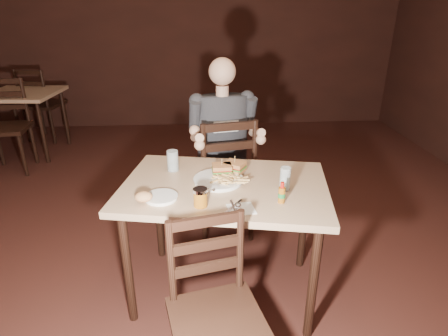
{
  "coord_description": "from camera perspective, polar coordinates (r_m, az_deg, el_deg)",
  "views": [
    {
      "loc": [
        0.11,
        -2.18,
        1.72
      ],
      "look_at": [
        0.24,
        -0.2,
        0.85
      ],
      "focal_mm": 30.0,
      "sensor_mm": 36.0,
      "label": 1
    }
  ],
  "objects": [
    {
      "name": "room_shell",
      "position": [
        2.21,
        -6.89,
        15.1
      ],
      "size": [
        7.0,
        7.0,
        7.0
      ],
      "color": "black",
      "rests_on": "ground"
    },
    {
      "name": "bg_chair_far",
      "position": [
        5.68,
        -25.79,
        8.76
      ],
      "size": [
        0.53,
        0.57,
        0.97
      ],
      "primitive_type": null,
      "rotation": [
        0.0,
        0.0,
        2.95
      ],
      "color": "black",
      "rests_on": "ground"
    },
    {
      "name": "bread_roll",
      "position": [
        1.98,
        -12.15,
        -4.29
      ],
      "size": [
        0.1,
        0.09,
        0.05
      ],
      "primitive_type": "ellipsoid",
      "rotation": [
        0.0,
        0.0,
        -0.18
      ],
      "color": "tan",
      "rests_on": "side_plate"
    },
    {
      "name": "chair_far",
      "position": [
        2.91,
        -0.29,
        -1.25
      ],
      "size": [
        0.55,
        0.58,
        0.99
      ],
      "primitive_type": null,
      "rotation": [
        0.0,
        0.0,
        3.33
      ],
      "color": "black",
      "rests_on": "ground"
    },
    {
      "name": "glass_right",
      "position": [
        2.1,
        9.29,
        -1.61
      ],
      "size": [
        0.07,
        0.07,
        0.13
      ],
      "primitive_type": "cylinder",
      "rotation": [
        0.0,
        0.0,
        -0.18
      ],
      "color": "silver",
      "rests_on": "main_table"
    },
    {
      "name": "fries_pile",
      "position": [
        2.15,
        0.66,
        -1.67
      ],
      "size": [
        0.27,
        0.21,
        0.04
      ],
      "primitive_type": null,
      "rotation": [
        0.0,
        0.0,
        -0.18
      ],
      "color": "#E6B66C",
      "rests_on": "dinner_plate"
    },
    {
      "name": "knife",
      "position": [
        1.9,
        1.56,
        -6.22
      ],
      "size": [
        0.03,
        0.19,
        0.0
      ],
      "primitive_type": "cube",
      "rotation": [
        0.0,
        0.0,
        0.12
      ],
      "color": "silver",
      "rests_on": "napkin"
    },
    {
      "name": "fork",
      "position": [
        1.92,
        1.42,
        -5.88
      ],
      "size": [
        0.11,
        0.14,
        0.01
      ],
      "primitive_type": "cube",
      "rotation": [
        0.0,
        0.0,
        -0.63
      ],
      "color": "silver",
      "rests_on": "napkin"
    },
    {
      "name": "bg_chair_near",
      "position": [
        4.71,
        -30.37,
        5.29
      ],
      "size": [
        0.5,
        0.54,
        0.99
      ],
      "primitive_type": null,
      "rotation": [
        0.0,
        0.0,
        0.09
      ],
      "color": "black",
      "rests_on": "ground"
    },
    {
      "name": "napkin",
      "position": [
        1.91,
        2.63,
        -6.25
      ],
      "size": [
        0.15,
        0.14,
        0.0
      ],
      "primitive_type": "cube",
      "rotation": [
        0.0,
        0.0,
        0.14
      ],
      "color": "white",
      "rests_on": "main_table"
    },
    {
      "name": "bg_table",
      "position": [
        5.15,
        -28.27,
        9.19
      ],
      "size": [
        0.86,
        0.86,
        0.77
      ],
      "rotation": [
        0.0,
        0.0,
        -0.08
      ],
      "color": "tan",
      "rests_on": "ground"
    },
    {
      "name": "syrup_dispenser",
      "position": [
        1.92,
        -3.62,
        -4.5
      ],
      "size": [
        0.09,
        0.09,
        0.1
      ],
      "primitive_type": null,
      "rotation": [
        0.0,
        0.0,
        -0.18
      ],
      "color": "#935311",
      "rests_on": "main_table"
    },
    {
      "name": "sandwich_left",
      "position": [
        2.27,
        1.64,
        0.68
      ],
      "size": [
        0.15,
        0.14,
        0.1
      ],
      "primitive_type": null,
      "rotation": [
        0.0,
        0.0,
        -0.54
      ],
      "color": "tan",
      "rests_on": "dinner_plate"
    },
    {
      "name": "diner",
      "position": [
        2.71,
        -0.06,
        7.15
      ],
      "size": [
        0.57,
        0.49,
        0.88
      ],
      "primitive_type": null,
      "rotation": [
        0.0,
        0.0,
        0.19
      ],
      "color": "#2F3135",
      "rests_on": "chair_far"
    },
    {
      "name": "salt_shaker",
      "position": [
        1.84,
        2.14,
        -6.36
      ],
      "size": [
        0.04,
        0.04,
        0.06
      ],
      "primitive_type": null,
      "rotation": [
        0.0,
        0.0,
        -0.18
      ],
      "color": "white",
      "rests_on": "main_table"
    },
    {
      "name": "side_plate",
      "position": [
        2.03,
        -9.53,
        -4.49
      ],
      "size": [
        0.2,
        0.2,
        0.01
      ],
      "primitive_type": "cylinder",
      "rotation": [
        0.0,
        0.0,
        -0.18
      ],
      "color": "white",
      "rests_on": "main_table"
    },
    {
      "name": "glass_left",
      "position": [
        2.34,
        -7.82,
        1.11
      ],
      "size": [
        0.08,
        0.08,
        0.13
      ],
      "primitive_type": "cylinder",
      "rotation": [
        0.0,
        0.0,
        -0.18
      ],
      "color": "silver",
      "rests_on": "main_table"
    },
    {
      "name": "main_table",
      "position": [
        2.2,
        0.09,
        -4.43
      ],
      "size": [
        1.3,
        0.98,
        0.77
      ],
      "rotation": [
        0.0,
        0.0,
        -0.18
      ],
      "color": "tan",
      "rests_on": "ground"
    },
    {
      "name": "dinner_plate",
      "position": [
        2.19,
        -0.87,
        -1.9
      ],
      "size": [
        0.33,
        0.33,
        0.02
      ],
      "primitive_type": "cylinder",
      "rotation": [
        0.0,
        0.0,
        -0.18
      ],
      "color": "white",
      "rests_on": "main_table"
    },
    {
      "name": "ketchup_dollop",
      "position": [
        2.14,
        0.21,
        -2.16
      ],
      "size": [
        0.05,
        0.05,
        0.01
      ],
      "primitive_type": "ellipsoid",
      "rotation": [
        0.0,
        0.0,
        -0.18
      ],
      "color": "maroon",
      "rests_on": "dinner_plate"
    },
    {
      "name": "hot_sauce",
      "position": [
        1.97,
        8.81,
        -3.69
      ],
      "size": [
        0.04,
        0.04,
        0.12
      ],
      "primitive_type": null,
      "rotation": [
        0.0,
        0.0,
        -0.18
      ],
      "color": "#935311",
      "rests_on": "main_table"
    },
    {
      "name": "chair_near",
      "position": [
        1.78,
        -0.97,
        -22.44
      ],
      "size": [
        0.49,
        0.52,
        0.88
      ],
      "primitive_type": null,
      "rotation": [
        0.0,
        0.0,
        0.23
      ],
      "color": "black",
      "rests_on": "ground"
    },
    {
      "name": "sandwich_right",
      "position": [
        2.23,
        -0.32,
        0.25
      ],
      "size": [
        0.12,
        0.1,
        0.1
      ],
      "primitive_type": null,
      "rotation": [
        0.0,
        0.0,
        0.03
      ],
      "color": "tan",
      "rests_on": "dinner_plate"
    }
  ]
}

